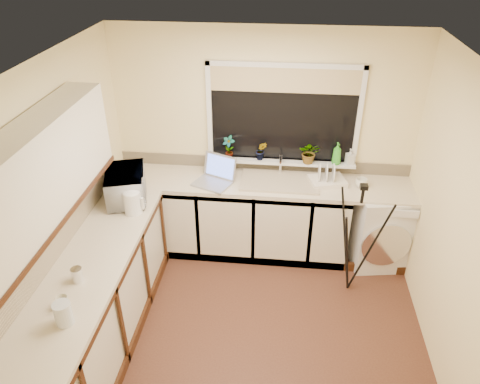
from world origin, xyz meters
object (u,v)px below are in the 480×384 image
at_px(steel_jar, 77,275).
at_px(plant_d, 310,152).
at_px(microwave, 126,185).
at_px(plant_b, 261,151).
at_px(tripod, 355,240).
at_px(soap_bottle_clear, 350,156).
at_px(dish_rack, 327,181).
at_px(laptop, 216,176).
at_px(cup_back, 361,183).
at_px(plant_a, 229,148).
at_px(kettle, 132,203).
at_px(soap_bottle_green, 337,154).
at_px(glass_jug, 63,314).
at_px(washing_machine, 381,226).
at_px(cup_left, 62,302).

xyz_separation_m(steel_jar, plant_d, (1.80, 1.89, 0.21)).
distance_m(microwave, plant_b, 1.47).
relative_size(tripod, soap_bottle_clear, 7.25).
bearing_deg(plant_d, dish_rack, -40.10).
height_order(laptop, cup_back, laptop).
relative_size(plant_a, plant_b, 1.26).
height_order(kettle, soap_bottle_green, soap_bottle_green).
xyz_separation_m(plant_b, plant_d, (0.52, -0.02, 0.02)).
height_order(glass_jug, microwave, microwave).
distance_m(plant_d, soap_bottle_clear, 0.43).
distance_m(plant_a, plant_b, 0.35).
bearing_deg(plant_b, soap_bottle_green, -1.30).
height_order(washing_machine, microwave, microwave).
bearing_deg(kettle, plant_b, 39.30).
relative_size(plant_b, plant_d, 0.87).
distance_m(dish_rack, cup_left, 2.82).
xyz_separation_m(washing_machine, soap_bottle_clear, (-0.40, 0.25, 0.70)).
distance_m(plant_b, cup_back, 1.11).
relative_size(microwave, cup_back, 4.40).
height_order(kettle, steel_jar, kettle).
relative_size(laptop, kettle, 2.18).
bearing_deg(plant_a, washing_machine, -7.69).
height_order(plant_b, cup_left, plant_b).
distance_m(dish_rack, plant_d, 0.36).
distance_m(steel_jar, plant_a, 2.12).
height_order(steel_jar, soap_bottle_green, soap_bottle_green).
height_order(glass_jug, steel_jar, glass_jug).
relative_size(microwave, plant_d, 2.23).
bearing_deg(plant_b, glass_jug, -117.16).
bearing_deg(soap_bottle_clear, laptop, -168.93).
distance_m(steel_jar, plant_b, 2.31).
height_order(tripod, soap_bottle_clear, tripod).
bearing_deg(plant_b, laptop, -149.29).
bearing_deg(soap_bottle_green, washing_machine, -22.99).
relative_size(steel_jar, plant_a, 0.45).
relative_size(washing_machine, plant_b, 4.14).
relative_size(tripod, microwave, 2.29).
bearing_deg(glass_jug, laptop, 70.32).
xyz_separation_m(microwave, cup_left, (0.00, -1.48, -0.11)).
height_order(kettle, plant_b, plant_b).
relative_size(dish_rack, soap_bottle_green, 1.49).
distance_m(laptop, kettle, 0.96).
bearing_deg(tripod, cup_back, 82.77).
distance_m(plant_b, soap_bottle_clear, 0.95).
bearing_deg(tripod, laptop, 161.62).
xyz_separation_m(plant_b, cup_left, (-1.28, -2.18, -0.22)).
distance_m(steel_jar, cup_back, 2.89).
bearing_deg(microwave, cup_back, -95.61).
bearing_deg(tripod, dish_rack, 115.21).
xyz_separation_m(washing_machine, steel_jar, (-2.63, -1.67, 0.52)).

